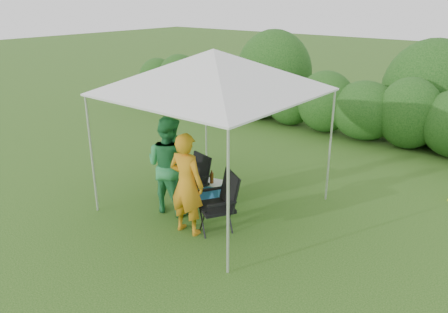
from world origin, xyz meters
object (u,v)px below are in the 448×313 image
Objects in this scene: chair_left at (195,176)px; woman at (169,165)px; chair_right at (222,199)px; cooler at (211,191)px; canopy at (214,71)px; man at (187,184)px.

woman is at bearing -91.66° from chair_left.
cooler is at bearing 169.89° from chair_right.
chair_left is at bearing -160.05° from canopy.
chair_right is 0.58× the size of woman.
chair_left is at bearing -60.95° from man.
chair_left is 1.15m from man.
canopy is 3.39× the size of chair_left.
man is at bearing -74.37° from canopy.
cooler is at bearing -121.36° from woman.
canopy is 2.12m from chair_right.
chair_left is 0.54× the size of man.
canopy is 5.97× the size of cooler.
canopy is at bearing -136.42° from woman.
woman is (-1.19, 0.01, 0.30)m from chair_right.
canopy is at bearing 167.70° from chair_right.
cooler is (-0.47, 1.13, -0.66)m from man.
man is at bearing -108.42° from chair_right.
cooler is (0.17, 0.24, -0.33)m from chair_left.
man is 1.39m from cooler.
chair_right is at bearing -145.79° from man.
man is (0.29, -1.02, -1.62)m from canopy.
woman reaches higher than man.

